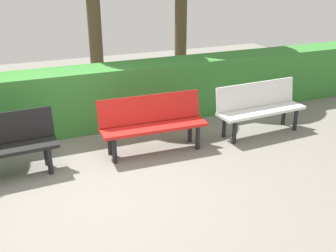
% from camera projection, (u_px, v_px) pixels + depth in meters
% --- Properties ---
extents(ground_plane, '(16.00, 16.00, 0.00)m').
position_uv_depth(ground_plane, '(96.00, 188.00, 5.09)').
color(ground_plane, gray).
extents(bench_white, '(1.61, 0.52, 0.86)m').
position_uv_depth(bench_white, '(259.00, 106.00, 6.67)').
color(bench_white, white).
rests_on(bench_white, ground_plane).
extents(bench_red, '(1.65, 0.54, 0.86)m').
position_uv_depth(bench_red, '(153.00, 121.00, 6.00)').
color(bench_red, red).
rests_on(bench_red, ground_plane).
extents(hedge_row, '(11.68, 0.72, 1.07)m').
position_uv_depth(hedge_row, '(119.00, 95.00, 7.04)').
color(hedge_row, '#387F33').
rests_on(hedge_row, ground_plane).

